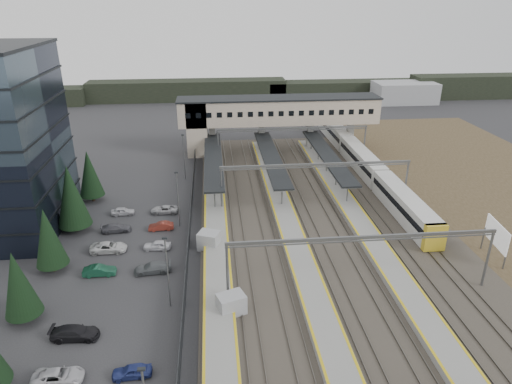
{
  "coord_description": "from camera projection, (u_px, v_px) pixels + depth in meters",
  "views": [
    {
      "loc": [
        -2.97,
        -47.54,
        29.59
      ],
      "look_at": [
        2.88,
        11.67,
        4.0
      ],
      "focal_mm": 32.0,
      "sensor_mm": 36.0,
      "label": 1
    }
  ],
  "objects": [
    {
      "name": "ground",
      "position": [
        242.0,
        261.0,
        55.42
      ],
      "size": [
        220.0,
        220.0,
        0.0
      ],
      "primitive_type": "plane",
      "color": "#2B2B2D",
      "rests_on": "ground"
    },
    {
      "name": "conifer_row",
      "position": [
        36.0,
        252.0,
        47.99
      ],
      "size": [
        4.42,
        49.82,
        9.5
      ],
      "color": "black",
      "rests_on": "ground"
    },
    {
      "name": "car_park",
      "position": [
        115.0,
        291.0,
        48.67
      ],
      "size": [
        10.49,
        44.48,
        1.29
      ],
      "color": "#ABACAF",
      "rests_on": "ground"
    },
    {
      "name": "lampposts",
      "position": [
        174.0,
        227.0,
        54.12
      ],
      "size": [
        0.5,
        53.25,
        8.07
      ],
      "color": "slate",
      "rests_on": "ground"
    },
    {
      "name": "fence",
      "position": [
        189.0,
        236.0,
        59.01
      ],
      "size": [
        0.08,
        90.0,
        2.0
      ],
      "color": "#26282B",
      "rests_on": "ground"
    },
    {
      "name": "relay_cabin_near",
      "position": [
        231.0,
        305.0,
        45.72
      ],
      "size": [
        3.21,
        2.78,
        2.25
      ],
      "color": "#9D9EA2",
      "rests_on": "ground"
    },
    {
      "name": "relay_cabin_far",
      "position": [
        209.0,
        241.0,
        57.59
      ],
      "size": [
        3.17,
        2.94,
        2.34
      ],
      "color": "#9D9EA2",
      "rests_on": "ground"
    },
    {
      "name": "rail_corridor",
      "position": [
        309.0,
        235.0,
        60.72
      ],
      "size": [
        34.0,
        90.0,
        0.92
      ],
      "color": "#37342B",
      "rests_on": "ground"
    },
    {
      "name": "canopies",
      "position": [
        271.0,
        157.0,
        79.18
      ],
      "size": [
        23.1,
        30.0,
        3.28
      ],
      "color": "black",
      "rests_on": "ground"
    },
    {
      "name": "footbridge",
      "position": [
        265.0,
        114.0,
        91.37
      ],
      "size": [
        40.4,
        6.4,
        11.2
      ],
      "color": "#AFA08C",
      "rests_on": "ground"
    },
    {
      "name": "gantries",
      "position": [
        335.0,
        202.0,
        56.87
      ],
      "size": [
        28.4,
        62.28,
        7.17
      ],
      "color": "slate",
      "rests_on": "ground"
    },
    {
      "name": "train",
      "position": [
        362.0,
        161.0,
        82.84
      ],
      "size": [
        2.81,
        58.69,
        3.54
      ],
      "color": "silver",
      "rests_on": "ground"
    },
    {
      "name": "billboard",
      "position": [
        497.0,
        236.0,
        54.63
      ],
      "size": [
        0.88,
        5.68,
        4.79
      ],
      "color": "slate",
      "rests_on": "ground"
    },
    {
      "name": "treeline_far",
      "position": [
        298.0,
        90.0,
        140.76
      ],
      "size": [
        170.0,
        19.0,
        7.0
      ],
      "color": "black",
      "rests_on": "ground"
    }
  ]
}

